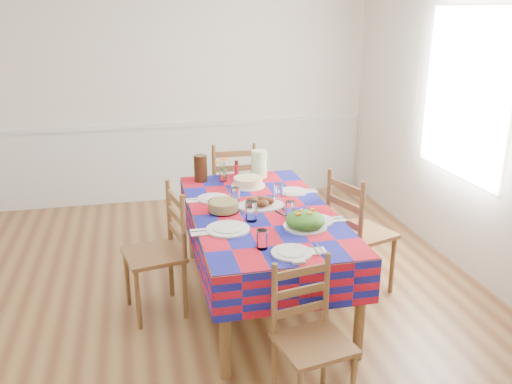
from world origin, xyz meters
TOP-DOWN VIEW (x-y plane):
  - room at (0.00, 0.00)m, footprint 4.58×5.08m
  - wainscot at (0.00, 2.48)m, footprint 4.41×0.06m
  - window_right at (2.23, 0.30)m, footprint 0.00×1.40m
  - dining_table at (0.41, -0.06)m, footprint 1.04×1.93m
  - setting_near_head at (0.36, -0.80)m, footprint 0.42×0.28m
  - setting_left_near at (0.16, -0.34)m, footprint 0.55×0.32m
  - setting_left_far at (0.14, 0.21)m, footprint 0.46×0.27m
  - setting_right_near at (0.68, -0.33)m, footprint 0.48×0.28m
  - setting_right_far at (0.70, 0.24)m, footprint 0.45×0.26m
  - meat_platter at (0.41, 0.00)m, footprint 0.37×0.27m
  - salad_platter at (0.62, -0.46)m, footprint 0.30×0.30m
  - pasta_bowl at (0.12, -0.03)m, footprint 0.23×0.23m
  - cake at (0.42, 0.51)m, footprint 0.29×0.29m
  - serving_utensils at (0.56, -0.18)m, footprint 0.14×0.32m
  - flower_vase at (0.24, 0.70)m, footprint 0.14×0.11m
  - hot_sauce at (0.37, 0.75)m, footprint 0.04×0.04m
  - green_pitcher at (0.58, 0.76)m, footprint 0.14×0.14m
  - tea_pitcher at (0.06, 0.75)m, footprint 0.12×0.12m
  - name_card at (0.41, -0.99)m, footprint 0.08×0.02m
  - chair_near at (0.40, -1.28)m, footprint 0.45×0.43m
  - chair_far at (0.41, 1.15)m, footprint 0.46×0.43m
  - chair_left at (-0.36, -0.05)m, footprint 0.48×0.50m
  - chair_right at (1.18, -0.08)m, footprint 0.54×0.55m

SIDE VIEW (x-z plane):
  - chair_near at x=0.40m, z-range -0.01..0.87m
  - chair_left at x=-0.36m, z-range -0.01..0.96m
  - wainscot at x=0.00m, z-range 0.03..0.95m
  - chair_right at x=1.18m, z-range -0.01..0.99m
  - chair_far at x=0.41m, z-range -0.01..1.00m
  - dining_table at x=0.41m, z-range 0.29..1.04m
  - serving_utensils at x=0.56m, z-range 0.75..0.76m
  - name_card at x=0.41m, z-range 0.75..0.77m
  - setting_right_far at x=0.70m, z-range 0.72..0.83m
  - setting_left_far at x=0.14m, z-range 0.72..0.84m
  - setting_right_near at x=0.68m, z-range 0.72..0.84m
  - setting_near_head at x=0.36m, z-range 0.72..0.84m
  - meat_platter at x=0.41m, z-range 0.74..0.82m
  - setting_left_near at x=0.16m, z-range 0.71..0.86m
  - cake at x=0.42m, z-range 0.75..0.83m
  - pasta_bowl at x=0.12m, z-range 0.75..0.83m
  - salad_platter at x=0.62m, z-range 0.74..0.86m
  - hot_sauce at x=0.37m, z-range 0.75..0.92m
  - flower_vase at x=0.24m, z-range 0.73..0.95m
  - tea_pitcher at x=0.06m, z-range 0.75..0.98m
  - green_pitcher at x=0.58m, z-range 0.75..0.99m
  - room at x=0.00m, z-range -0.04..2.74m
  - window_right at x=2.23m, z-range 0.80..2.20m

